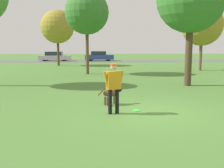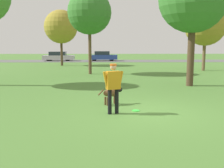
# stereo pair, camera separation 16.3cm
# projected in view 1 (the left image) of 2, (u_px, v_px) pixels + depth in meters

# --- Properties ---
(ground_plane) EXTENTS (120.00, 120.00, 0.00)m
(ground_plane) POSITION_uv_depth(u_px,v_px,m) (146.00, 112.00, 8.88)
(ground_plane) COLOR #4C7A33
(far_road_strip) EXTENTS (120.00, 6.00, 0.01)m
(far_road_strip) POSITION_uv_depth(u_px,v_px,m) (112.00, 61.00, 37.67)
(far_road_strip) COLOR #5B5B59
(far_road_strip) RESTS_ON ground_plane
(person) EXTENTS (0.70, 0.36, 1.66)m
(person) POSITION_uv_depth(u_px,v_px,m) (114.00, 84.00, 8.57)
(person) COLOR black
(person) RESTS_ON ground_plane
(dog) EXTENTS (0.97, 0.61, 0.65)m
(dog) POSITION_uv_depth(u_px,v_px,m) (112.00, 93.00, 9.99)
(dog) COLOR brown
(dog) RESTS_ON ground_plane
(frisbee) EXTENTS (0.27, 0.27, 0.02)m
(frisbee) POSITION_uv_depth(u_px,v_px,m) (136.00, 110.00, 9.11)
(frisbee) COLOR #33D838
(frisbee) RESTS_ON ground_plane
(tree_far_left) EXTENTS (3.65, 3.65, 6.08)m
(tree_far_left) POSITION_uv_depth(u_px,v_px,m) (57.00, 27.00, 28.53)
(tree_far_left) COLOR #4C3826
(tree_far_left) RESTS_ON ground_plane
(tree_mid_center) EXTENTS (3.37, 3.37, 6.42)m
(tree_mid_center) POSITION_uv_depth(u_px,v_px,m) (87.00, 12.00, 19.96)
(tree_mid_center) COLOR brown
(tree_mid_center) RESTS_ON ground_plane
(tree_far_right) EXTENTS (3.63, 3.63, 5.83)m
(tree_far_right) POSITION_uv_depth(u_px,v_px,m) (202.00, 25.00, 23.03)
(tree_far_right) COLOR brown
(tree_far_right) RESTS_ON ground_plane
(parked_car_silver) EXTENTS (4.44, 1.76, 1.34)m
(parked_car_silver) POSITION_uv_depth(u_px,v_px,m) (55.00, 56.00, 37.48)
(parked_car_silver) COLOR #B7B7BC
(parked_car_silver) RESTS_ON ground_plane
(parked_car_blue) EXTENTS (4.09, 1.81, 1.40)m
(parked_car_blue) POSITION_uv_depth(u_px,v_px,m) (99.00, 56.00, 37.62)
(parked_car_blue) COLOR #284293
(parked_car_blue) RESTS_ON ground_plane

